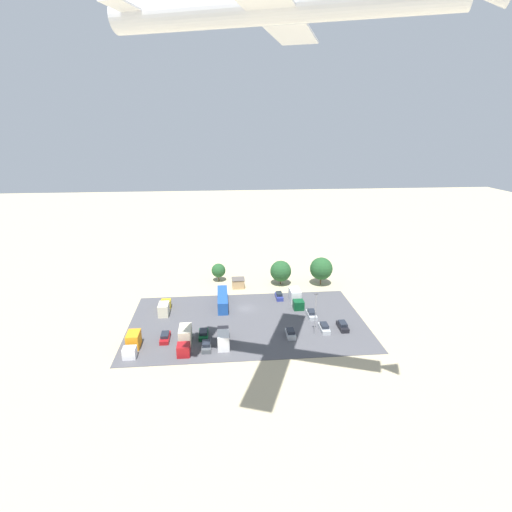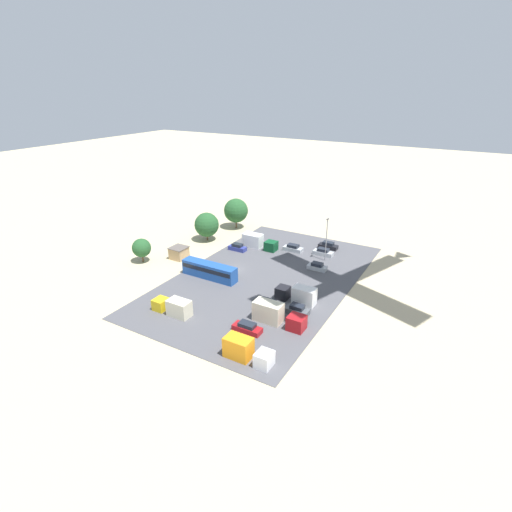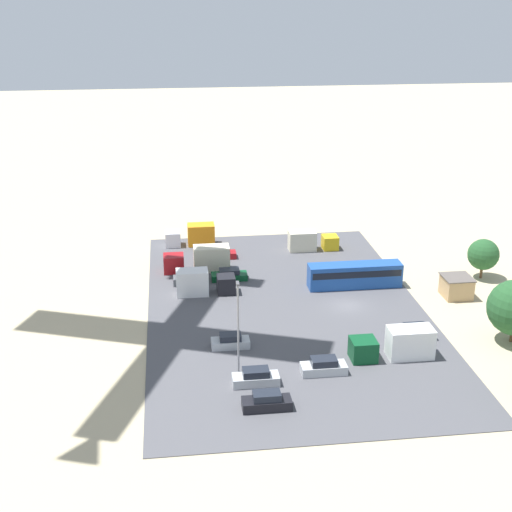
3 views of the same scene
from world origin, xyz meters
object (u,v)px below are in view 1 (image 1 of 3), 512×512
object	(u,v)px
shed_building	(238,283)
parked_truck_4	(296,298)
parked_car_2	(279,296)
parked_truck_1	(185,339)
parked_car_6	(311,314)
parked_truck_0	(223,338)
parked_car_0	(343,326)
parked_car_5	(165,337)
bus	(223,299)
parked_truck_3	(164,308)
parked_car_1	(204,334)
parked_car_3	(324,328)
airplane	(285,5)
parked_car_7	(291,333)
parked_truck_2	(133,343)
parked_car_4	(206,346)

from	to	relation	value
shed_building	parked_truck_4	size ratio (longest dim) A/B	0.42
parked_car_2	parked_truck_1	xyz separation A→B (m)	(22.69, 21.86, 0.84)
parked_car_6	parked_truck_0	size ratio (longest dim) A/B	0.62
parked_car_0	parked_car_5	size ratio (longest dim) A/B	0.95
parked_car_2	parked_car_5	size ratio (longest dim) A/B	0.89
parked_truck_0	parked_truck_4	size ratio (longest dim) A/B	0.85
parked_car_2	parked_truck_0	xyz separation A→B (m)	(14.87, 22.17, 0.76)
bus	parked_truck_4	world-z (taller)	parked_truck_4
shed_building	parked_truck_3	distance (m)	23.58
parked_car_6	parked_car_1	bearing A→B (deg)	15.67
shed_building	parked_car_1	xyz separation A→B (m)	(8.80, 27.17, -0.64)
bus	parked_car_3	size ratio (longest dim) A/B	2.63
bus	parked_car_5	xyz separation A→B (m)	(12.31, 16.23, -1.01)
shed_building	parked_car_1	bearing A→B (deg)	72.05
bus	airplane	distance (m)	69.48
parked_car_7	parked_truck_2	size ratio (longest dim) A/B	0.56
parked_car_0	parked_car_6	bearing A→B (deg)	130.78
parked_truck_0	parked_car_6	bearing A→B (deg)	27.35
parked_car_4	parked_truck_1	xyz separation A→B (m)	(4.36, -1.78, 0.85)
parked_truck_1	parked_truck_2	bearing A→B (deg)	3.27
parked_truck_2	parked_car_3	bearing A→B (deg)	-174.06
parked_car_3	parked_truck_1	bearing A→B (deg)	-173.14
parked_car_1	parked_car_4	distance (m)	5.29
parked_car_0	parked_car_5	bearing A→B (deg)	-178.08
parked_car_0	parked_car_7	world-z (taller)	parked_car_0
shed_building	parked_car_6	distance (m)	25.90
parked_car_2	parked_car_6	distance (m)	12.87
parked_car_5	parked_car_7	distance (m)	26.57
parked_truck_0	parked_truck_4	xyz separation A→B (m)	(-18.67, -18.90, -0.01)
parked_car_5	parked_truck_4	bearing A→B (deg)	-152.85
parked_car_1	parked_car_4	xyz separation A→B (m)	(-0.72, 5.24, 0.07)
parked_car_7	parked_truck_1	xyz separation A→B (m)	(22.19, 1.89, 0.89)
parked_car_0	parked_car_2	world-z (taller)	parked_car_2
shed_building	parked_truck_1	distance (m)	33.06
bus	parked_truck_2	size ratio (longest dim) A/B	1.65
parked_truck_0	parked_truck_1	xyz separation A→B (m)	(7.82, -0.31, 0.07)
parked_car_4	parked_truck_1	distance (m)	4.78
parked_truck_1	parked_truck_4	bearing A→B (deg)	-144.94
parked_car_0	parked_car_1	world-z (taller)	parked_car_0
bus	parked_car_0	xyz separation A→B (m)	(-26.33, 14.94, -0.96)
parked_car_4	parked_truck_0	bearing A→B (deg)	22.94
parked_truck_3	parked_car_7	bearing A→B (deg)	-26.61
shed_building	parked_car_2	distance (m)	13.50
parked_car_1	parked_car_7	world-z (taller)	parked_car_7
airplane	parked_car_3	bearing A→B (deg)	173.57
parked_car_0	parked_car_2	xyz separation A→B (m)	(11.59, -17.80, 0.00)
parked_car_3	parked_car_7	xyz separation A→B (m)	(7.79, 1.71, -0.04)
parked_car_7	parked_truck_1	distance (m)	22.29
parked_car_3	parked_truck_4	bearing A→B (deg)	103.12
parked_car_7	airplane	xyz separation A→B (m)	(6.75, 26.66, 54.45)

